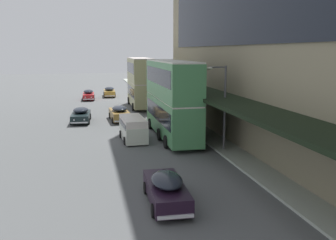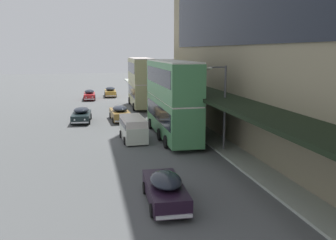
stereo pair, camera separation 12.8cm
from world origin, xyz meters
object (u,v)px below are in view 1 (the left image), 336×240
object	(u,v)px
sedan_second_mid	(166,189)
vw_van	(133,127)
sedan_second_near	(119,113)
transit_bus_kerbside_rear	(172,97)
sedan_far_back	(89,95)
street_lamp	(222,101)
transit_bus_kerbside_front	(140,81)
sedan_oncoming_rear	(109,92)
sedan_lead_mid	(81,115)

from	to	relation	value
sedan_second_mid	vw_van	xyz separation A→B (m)	(0.02, 13.49, 0.32)
sedan_second_near	vw_van	bearing A→B (deg)	-88.07
transit_bus_kerbside_rear	sedan_far_back	xyz separation A→B (m)	(-6.82, 27.30, -2.76)
sedan_second_mid	street_lamp	xyz separation A→B (m)	(6.01, 8.65, 3.00)
transit_bus_kerbside_front	sedan_oncoming_rear	xyz separation A→B (m)	(-3.30, 12.75, -2.68)
street_lamp	sedan_far_back	bearing A→B (deg)	106.15
transit_bus_kerbside_front	sedan_lead_mid	bearing A→B (deg)	-130.16
transit_bus_kerbside_rear	sedan_second_mid	distance (m)	14.56
sedan_lead_mid	transit_bus_kerbside_rear	bearing A→B (deg)	-49.16
vw_van	street_lamp	xyz separation A→B (m)	(5.99, -4.84, 2.68)
sedan_second_near	sedan_second_mid	bearing A→B (deg)	-89.26
sedan_second_near	street_lamp	distance (m)	15.74
sedan_second_mid	vw_van	bearing A→B (deg)	89.92
sedan_lead_mid	sedan_second_mid	distance (m)	23.23
sedan_second_near	vw_van	xyz separation A→B (m)	(0.31, -9.27, 0.30)
vw_van	street_lamp	distance (m)	8.15
transit_bus_kerbside_rear	sedan_oncoming_rear	distance (m)	30.95
transit_bus_kerbside_front	street_lamp	bearing A→B (deg)	-83.17
transit_bus_kerbside_front	street_lamp	world-z (taller)	transit_bus_kerbside_front
sedan_oncoming_rear	sedan_lead_mid	world-z (taller)	sedan_oncoming_rear
transit_bus_kerbside_front	vw_van	bearing A→B (deg)	-99.99
sedan_lead_mid	sedan_second_mid	xyz separation A→B (m)	(4.32, -22.82, 0.03)
sedan_oncoming_rear	sedan_lead_mid	size ratio (longest dim) A/B	0.99
sedan_far_back	street_lamp	xyz separation A→B (m)	(9.42, -32.54, 3.02)
transit_bus_kerbside_front	sedan_second_mid	bearing A→B (deg)	-95.82
vw_van	sedan_second_mid	bearing A→B (deg)	-90.08
sedan_far_back	sedan_second_mid	xyz separation A→B (m)	(3.42, -41.19, 0.03)
transit_bus_kerbside_front	sedan_far_back	world-z (taller)	transit_bus_kerbside_front
sedan_lead_mid	street_lamp	distance (m)	17.80
sedan_far_back	sedan_oncoming_rear	distance (m)	4.73
transit_bus_kerbside_rear	sedan_lead_mid	world-z (taller)	transit_bus_kerbside_rear
transit_bus_kerbside_rear	sedan_far_back	distance (m)	28.27
sedan_second_near	sedan_oncoming_rear	world-z (taller)	sedan_second_near
sedan_oncoming_rear	sedan_far_back	bearing A→B (deg)	-135.15
transit_bus_kerbside_front	street_lamp	distance (m)	23.30
sedan_lead_mid	street_lamp	xyz separation A→B (m)	(10.33, -14.17, 3.03)
sedan_far_back	sedan_second_near	size ratio (longest dim) A/B	0.93
transit_bus_kerbside_front	sedan_oncoming_rear	bearing A→B (deg)	104.52
sedan_oncoming_rear	transit_bus_kerbside_rear	bearing A→B (deg)	-83.55
sedan_oncoming_rear	street_lamp	size ratio (longest dim) A/B	0.79
sedan_oncoming_rear	sedan_lead_mid	xyz separation A→B (m)	(-4.26, -21.70, -0.03)
sedan_lead_mid	vw_van	size ratio (longest dim) A/B	1.06
sedan_second_near	sedan_second_mid	xyz separation A→B (m)	(0.30, -22.76, -0.02)
street_lamp	transit_bus_kerbside_front	bearing A→B (deg)	96.83
sedan_far_back	sedan_second_near	distance (m)	18.69
transit_bus_kerbside_front	vw_van	xyz separation A→B (m)	(-3.22, -18.29, -2.37)
sedan_second_mid	street_lamp	world-z (taller)	street_lamp
sedan_second_near	sedan_lead_mid	size ratio (longest dim) A/B	1.03
sedan_oncoming_rear	sedan_second_mid	bearing A→B (deg)	-89.92
transit_bus_kerbside_rear	street_lamp	bearing A→B (deg)	-63.56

